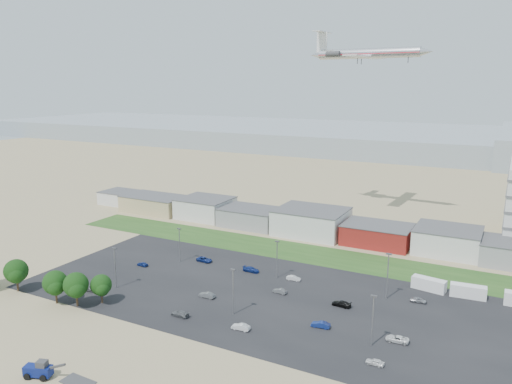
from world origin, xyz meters
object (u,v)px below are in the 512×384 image
Objects in this scene: parked_car_12 at (341,304)px; parked_car_2 at (375,362)px; parked_car_3 at (180,314)px; parked_car_5 at (143,264)px; box_trailer_a at (429,284)px; parked_car_13 at (241,327)px; airliner at (368,53)px; parked_car_9 at (204,260)px; telehandler at (38,369)px; parked_car_0 at (397,339)px; parked_car_7 at (280,291)px; parked_car_8 at (419,300)px; parked_car_6 at (251,269)px; parked_car_11 at (294,278)px; parked_car_4 at (207,295)px; parked_car_1 at (321,324)px; parked_car_10 at (89,288)px.

parked_car_2 is at bearing 37.31° from parked_car_12.
parked_car_3 is 33.19m from parked_car_5.
box_trailer_a is 48.39m from parked_car_13.
parked_car_9 is at bearing -106.77° from airliner.
telehandler is 64.43m from parked_car_0.
parked_car_7 is 15.03m from parked_car_12.
parked_car_6 is at bearing 85.43° from parked_car_8.
parked_car_6 reaches higher than parked_car_9.
parked_car_13 is (0.91, -28.53, 0.04)m from parked_car_11.
parked_car_0 is 1.11× the size of parked_car_4.
parked_car_3 is 35.27m from parked_car_12.
airliner reaches higher than parked_car_2.
parked_car_12 is (-14.32, 9.99, 0.02)m from parked_car_0.
airliner reaches higher than parked_car_12.
parked_car_12 is at bearing -146.74° from parked_car_2.
parked_car_11 is at bearing 158.65° from parked_car_3.
parked_car_4 is (-28.22, 1.41, 0.01)m from parked_car_1.
parked_car_6 is 1.26× the size of parked_car_8.
parked_car_2 is at bearing -114.68° from parked_car_9.
parked_car_3 is 0.97× the size of parked_car_10.
parked_car_11 reaches higher than parked_car_2.
parked_car_4 is at bearing -128.30° from parked_car_13.
parked_car_11 is at bearing 86.27° from parked_car_8.
parked_car_11 is (-30.05, -1.15, -0.02)m from parked_car_8.
parked_car_4 is at bearing 75.43° from parked_car_5.
parked_car_3 is at bearing -27.87° from parked_car_7.
parked_car_11 is (40.54, 28.50, -0.04)m from parked_car_10.
telehandler is 40.59m from parked_car_4.
telehandler is 2.25× the size of parked_car_5.
parked_car_7 is 29.11m from parked_car_9.
box_trailer_a is at bearing 33.81° from telehandler.
parked_car_12 reaches higher than parked_car_7.
parked_car_7 is 0.80× the size of parked_car_10.
parked_car_0 is 70.85m from parked_car_10.
box_trailer_a is 2.02× the size of parked_car_1.
parked_car_13 is at bearing -65.10° from parked_car_1.
parked_car_2 is at bearing 51.03° from parked_car_1.
parked_car_12 reaches higher than parked_car_10.
box_trailer_a is 0.18× the size of airliner.
parked_car_5 is 41.28m from parked_car_11.
parked_car_0 is 19.96m from parked_car_8.
parked_car_7 reaches higher than parked_car_5.
parked_car_9 is 1.06× the size of parked_car_10.
telehandler reaches higher than parked_car_11.
parked_car_12 is 24.41m from parked_car_13.
airliner is 118.58m from parked_car_10.
parked_car_8 reaches higher than parked_car_7.
parked_car_1 is at bearing -75.45° from airliner.
parked_car_0 is 45.91m from parked_car_6.
telehandler is at bearing -117.49° from box_trailer_a.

